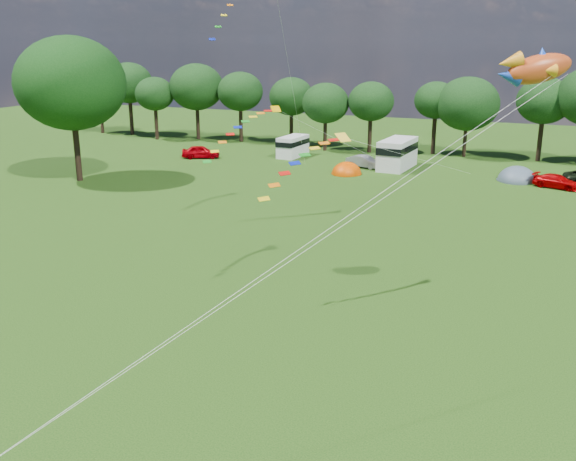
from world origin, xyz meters
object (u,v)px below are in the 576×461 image
at_px(car_b, 364,162).
at_px(campervan_b, 293,146).
at_px(car_c, 557,182).
at_px(big_tree, 71,83).
at_px(fish_kite, 533,69).
at_px(tent_orange, 346,174).
at_px(campervan_c, 397,153).
at_px(car_a, 201,152).
at_px(tent_greyblue, 517,181).

xyz_separation_m(car_b, campervan_b, (-9.42, 3.21, 0.61)).
bearing_deg(car_b, car_c, -84.03).
bearing_deg(big_tree, car_c, 18.68).
bearing_deg(fish_kite, tent_orange, 90.02).
height_order(campervan_b, tent_orange, campervan_b).
relative_size(car_c, campervan_b, 0.83).
relative_size(campervan_b, campervan_c, 0.77).
height_order(car_b, fish_kite, fish_kite).
distance_m(car_a, car_c, 37.32).
xyz_separation_m(car_c, campervan_c, (-15.52, 3.54, 1.02)).
bearing_deg(campervan_c, car_a, 101.01).
relative_size(campervan_b, fish_kite, 1.52).
bearing_deg(tent_orange, tent_greyblue, 11.40).
bearing_deg(car_b, tent_orange, -176.17).
xyz_separation_m(tent_orange, tent_greyblue, (15.89, 3.20, -0.00)).
bearing_deg(car_c, campervan_b, 96.57).
distance_m(car_b, tent_greyblue, 15.24).
bearing_deg(campervan_b, car_b, -105.41).
height_order(car_b, campervan_c, campervan_c).
xyz_separation_m(car_b, tent_greyblue, (15.22, -0.65, -0.62)).
xyz_separation_m(car_a, fish_kite, (35.81, -34.49, 11.03)).
distance_m(big_tree, campervan_c, 32.56).
distance_m(car_b, tent_orange, 3.96).
bearing_deg(big_tree, campervan_b, 55.52).
xyz_separation_m(car_a, car_c, (37.31, -0.74, -0.11)).
bearing_deg(car_c, big_tree, 126.83).
distance_m(big_tree, car_c, 44.96).
relative_size(car_a, car_b, 1.19).
bearing_deg(tent_orange, campervan_c, 51.07).
height_order(car_a, car_b, car_a).
distance_m(car_c, tent_greyblue, 4.06).
height_order(big_tree, campervan_b, big_tree).
height_order(big_tree, tent_greyblue, big_tree).
relative_size(campervan_c, fish_kite, 1.98).
relative_size(big_tree, car_b, 3.68).
relative_size(car_b, fish_kite, 1.13).
distance_m(big_tree, tent_orange, 27.36).
distance_m(campervan_c, tent_orange, 6.42).
distance_m(campervan_b, tent_orange, 11.31).
bearing_deg(campervan_c, big_tree, 127.59).
bearing_deg(car_b, campervan_b, 84.94).
height_order(car_c, campervan_c, campervan_c).
distance_m(big_tree, tent_greyblue, 42.50).
xyz_separation_m(big_tree, fish_kite, (40.34, -19.61, 2.73)).
height_order(car_c, campervan_b, campervan_b).
distance_m(car_a, tent_greyblue, 33.81).
height_order(big_tree, fish_kite, big_tree).
xyz_separation_m(campervan_c, tent_greyblue, (11.99, -1.63, -1.60)).
relative_size(big_tree, campervan_b, 2.73).
relative_size(tent_orange, tent_greyblue, 0.81).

